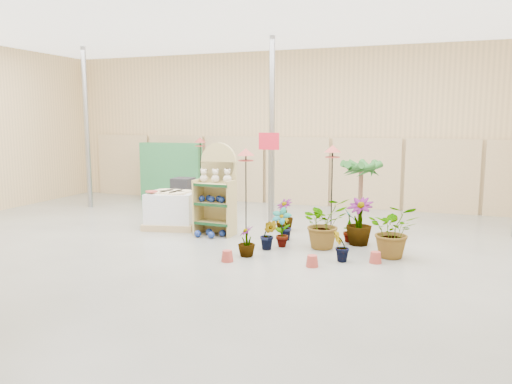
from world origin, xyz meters
TOP-DOWN VIEW (x-y plane):
  - room at (0.00, 0.91)m, footprint 15.20×12.10m
  - display_shelf at (-0.66, 1.67)m, footprint 0.87×0.57m
  - teddy_bears at (-0.64, 1.58)m, footprint 0.74×0.19m
  - gazing_balls_shelf at (-0.66, 1.56)m, footprint 0.74×0.25m
  - gazing_balls_floor at (-0.68, 1.31)m, footprint 0.63×0.39m
  - pallet_stack at (-1.91, 1.83)m, footprint 1.35×1.20m
  - charcoal_planters at (-2.34, 3.24)m, footprint 0.50×0.50m
  - trellis_stock at (-3.80, 5.20)m, footprint 2.00×0.30m
  - offer_sign at (0.10, 2.98)m, footprint 0.50×0.08m
  - bird_table_front at (0.32, 0.85)m, footprint 0.34×0.34m
  - bird_table_right at (1.87, 1.67)m, footprint 0.34×0.34m
  - bird_table_back at (-2.50, 4.60)m, footprint 0.34×0.34m
  - palm at (2.29, 2.81)m, footprint 0.70×0.70m
  - potted_plant_0 at (1.01, 1.02)m, footprint 0.44×0.32m
  - potted_plant_1 at (0.84, 0.72)m, footprint 0.37×0.32m
  - potted_plant_2 at (1.81, 1.22)m, footprint 1.20×1.19m
  - potted_plant_3 at (2.43, 1.71)m, footprint 0.64×0.64m
  - potted_plant_4 at (2.21, 1.85)m, footprint 0.34×0.43m
  - potted_plant_5 at (0.90, 1.58)m, footprint 0.35×0.30m
  - potted_plant_7 at (0.60, 0.13)m, footprint 0.43×0.43m
  - potted_plant_9 at (2.31, 0.37)m, footprint 0.39×0.39m
  - potted_plant_10 at (3.16, 0.98)m, footprint 0.94×0.83m
  - potted_plant_11 at (0.65, 2.42)m, footprint 0.57×0.57m

SIDE VIEW (x-z plane):
  - gazing_balls_floor at x=-0.68m, z-range 0.00..0.15m
  - potted_plant_9 at x=2.31m, z-range 0.00..0.56m
  - potted_plant_7 at x=0.60m, z-range 0.00..0.57m
  - potted_plant_5 at x=0.90m, z-range 0.00..0.58m
  - potted_plant_1 at x=0.84m, z-range 0.00..0.60m
  - potted_plant_4 at x=2.21m, z-range 0.00..0.72m
  - potted_plant_11 at x=0.65m, z-range 0.00..0.73m
  - potted_plant_0 at x=1.01m, z-range 0.00..0.79m
  - pallet_stack at x=-1.91m, z-range -0.01..0.86m
  - potted_plant_3 at x=2.43m, z-range 0.00..0.95m
  - potted_plant_10 at x=3.16m, z-range 0.00..1.00m
  - charcoal_planters at x=-2.34m, z-range 0.00..1.00m
  - potted_plant_2 at x=1.81m, z-range 0.00..1.01m
  - gazing_balls_shelf at x=-0.66m, z-range 0.72..0.86m
  - trellis_stock at x=-3.80m, z-range 0.00..1.80m
  - display_shelf at x=-0.66m, z-range -0.09..1.92m
  - teddy_bears at x=-0.64m, z-range 1.12..1.43m
  - palm at x=2.29m, z-range 0.61..2.33m
  - offer_sign at x=0.10m, z-range 0.47..2.67m
  - bird_table_front at x=0.32m, z-range 0.84..2.79m
  - bird_table_back at x=-2.50m, z-range 0.86..2.86m
  - bird_table_right at x=1.87m, z-range 0.86..2.86m
  - room at x=0.00m, z-range -0.14..4.56m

